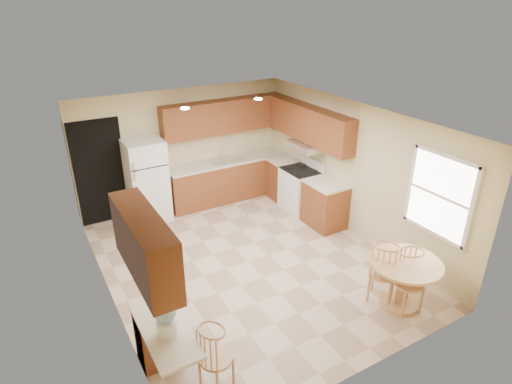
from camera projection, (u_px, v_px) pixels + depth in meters
floor at (248, 262)px, 7.37m from camera, size 5.50×5.50×0.00m
ceiling at (247, 120)px, 6.31m from camera, size 4.50×5.50×0.02m
wall_back at (184, 148)px, 9.00m from camera, size 4.50×0.02×2.50m
wall_front at (369, 290)px, 4.68m from camera, size 4.50×0.02×2.50m
wall_left at (103, 232)px, 5.82m from camera, size 0.02×5.50×2.50m
wall_right at (354, 170)px, 7.86m from camera, size 0.02×5.50×2.50m
doorway at (100, 173)px, 8.28m from camera, size 0.90×0.02×2.10m
base_cab_back at (229, 180)px, 9.51m from camera, size 2.75×0.60×0.87m
counter_back at (228, 161)px, 9.31m from camera, size 2.75×0.63×0.04m
base_cab_right_a at (284, 180)px, 9.53m from camera, size 0.60×0.59×0.87m
counter_right_a at (284, 161)px, 9.33m from camera, size 0.63×0.59×0.04m
base_cab_right_b at (325, 205)px, 8.38m from camera, size 0.60×0.80×0.87m
counter_right_b at (326, 184)px, 8.19m from camera, size 0.63×0.80×0.04m
upper_cab_back at (224, 116)px, 9.02m from camera, size 2.75×0.33×0.70m
upper_cab_right at (309, 124)px, 8.48m from camera, size 0.33×2.42×0.70m
upper_cab_left at (145, 245)px, 4.39m from camera, size 0.33×1.40×0.70m
sink at (227, 160)px, 9.29m from camera, size 0.78×0.44×0.01m
range_hood at (306, 146)px, 8.60m from camera, size 0.50×0.76×0.14m
desk_pedestal at (158, 336)px, 5.27m from camera, size 0.48×0.42×0.72m
desk_top at (165, 331)px, 4.81m from camera, size 0.50×1.20×0.04m
window at (440, 195)px, 6.29m from camera, size 0.06×1.12×1.30m
can_light_a at (185, 108)px, 7.04m from camera, size 0.14×0.14×0.02m
can_light_b at (258, 99)px, 7.67m from camera, size 0.14×0.14×0.02m
refrigerator at (147, 181)px, 8.47m from camera, size 0.73×0.72×1.67m
stove at (301, 189)px, 8.97m from camera, size 0.65×0.76×1.09m
dining_table at (403, 277)px, 6.14m from camera, size 1.02×1.02×0.76m
chair_table_a at (389, 269)px, 6.17m from camera, size 0.42×0.54×0.96m
chair_table_b at (415, 279)px, 5.96m from camera, size 0.42×0.44×0.95m
chair_desk at (219, 356)px, 4.77m from camera, size 0.38×0.49×0.86m
water_crock at (166, 318)px, 4.64m from camera, size 0.25×0.25×0.51m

